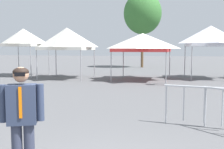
{
  "coord_description": "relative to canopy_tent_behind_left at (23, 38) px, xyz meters",
  "views": [
    {
      "loc": [
        0.91,
        -3.55,
        2.05
      ],
      "look_at": [
        -0.59,
        4.13,
        1.3
      ],
      "focal_mm": 43.69,
      "sensor_mm": 36.0,
      "label": 1
    }
  ],
  "objects": [
    {
      "name": "canopy_tent_behind_left",
      "position": [
        0.0,
        0.0,
        0.0
      ],
      "size": [
        2.96,
        2.96,
        3.49
      ],
      "color": "#9E9EA3",
      "rests_on": "ground"
    },
    {
      "name": "canopy_tent_left_of_center",
      "position": [
        3.73,
        -0.94,
        -0.15
      ],
      "size": [
        3.21,
        3.21,
        3.43
      ],
      "color": "#9E9EA3",
      "rests_on": "ground"
    },
    {
      "name": "canopy_tent_far_right",
      "position": [
        8.85,
        -0.92,
        -0.41
      ],
      "size": [
        3.7,
        3.7,
        3.02
      ],
      "color": "#9E9EA3",
      "rests_on": "ground"
    },
    {
      "name": "canopy_tent_behind_center",
      "position": [
        13.29,
        0.8,
        0.04
      ],
      "size": [
        3.27,
        3.27,
        3.57
      ],
      "color": "#9E9EA3",
      "rests_on": "ground"
    },
    {
      "name": "person_foreground",
      "position": [
        8.22,
        -14.94,
        -1.8
      ],
      "size": [
        0.61,
        0.37,
        1.78
      ],
      "color": "#33384C",
      "rests_on": "ground"
    },
    {
      "name": "tree_behind_tents_left",
      "position": [
        7.85,
        10.87,
        2.91
      ],
      "size": [
        4.02,
        4.02,
        7.97
      ],
      "color": "brown",
      "rests_on": "ground"
    },
    {
      "name": "crowd_barrier_near_person",
      "position": [
        11.33,
        -11.31,
        -2.08
      ],
      "size": [
        2.07,
        0.46,
        1.08
      ],
      "color": "#B7BABF",
      "rests_on": "ground"
    }
  ]
}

